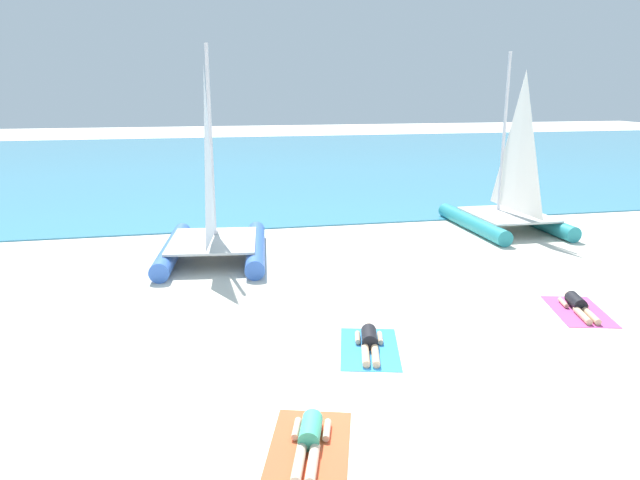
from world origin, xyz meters
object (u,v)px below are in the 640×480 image
(sunbather_right, at_px, (578,305))
(sunbather_left, at_px, (310,437))
(towel_middle, at_px, (369,349))
(towel_right, at_px, (578,311))
(sailboat_blue, at_px, (213,229))
(sunbather_middle, at_px, (369,341))
(towel_left, at_px, (309,448))
(sailboat_teal, at_px, (507,205))

(sunbather_right, bearing_deg, sunbather_left, -136.13)
(towel_middle, distance_m, towel_right, 5.20)
(sailboat_blue, xyz_separation_m, towel_middle, (2.66, -6.84, -0.89))
(towel_middle, distance_m, sunbather_middle, 0.14)
(towel_left, relative_size, sunbather_left, 1.23)
(sailboat_teal, relative_size, sunbather_right, 3.88)
(towel_middle, xyz_separation_m, sunbather_right, (5.15, 0.95, 0.13))
(sailboat_blue, xyz_separation_m, towel_right, (7.79, -5.95, -0.89))
(sailboat_blue, distance_m, towel_right, 9.85)
(sailboat_blue, bearing_deg, sunbather_right, -30.29)
(sunbather_left, bearing_deg, towel_left, -90.00)
(sunbather_left, bearing_deg, sunbather_middle, 75.90)
(sunbather_right, bearing_deg, towel_left, -135.79)
(sailboat_teal, bearing_deg, sunbather_left, -129.64)
(towel_middle, relative_size, sunbather_middle, 1.22)
(towel_right, bearing_deg, sailboat_blue, 142.62)
(sailboat_teal, xyz_separation_m, towel_right, (-2.37, -7.47, -0.89))
(towel_left, distance_m, sunbather_left, 0.14)
(towel_left, relative_size, towel_middle, 1.00)
(sunbather_right, bearing_deg, sailboat_blue, 158.01)
(sunbather_middle, bearing_deg, sunbather_left, -106.38)
(sunbather_left, distance_m, sunbather_right, 7.84)
(towel_right, bearing_deg, sailboat_teal, 72.42)
(sunbather_left, bearing_deg, towel_right, 45.37)
(sailboat_blue, distance_m, sailboat_teal, 10.27)
(sunbather_left, relative_size, towel_middle, 0.81)
(towel_left, xyz_separation_m, sunbather_left, (0.02, 0.06, 0.13))
(sailboat_blue, relative_size, towel_right, 3.18)
(sailboat_teal, xyz_separation_m, sunbather_left, (-9.22, -11.19, -0.77))
(sailboat_teal, bearing_deg, towel_middle, -132.05)
(sailboat_blue, height_order, sailboat_teal, sailboat_blue)
(sailboat_blue, xyz_separation_m, towel_left, (0.92, -9.74, -0.89))
(towel_right, distance_m, sunbather_right, 0.14)
(sailboat_blue, relative_size, towel_left, 3.18)
(towel_left, height_order, towel_right, same)
(sailboat_teal, bearing_deg, sunbather_middle, -132.21)
(sunbather_middle, relative_size, towel_right, 0.82)
(sailboat_teal, height_order, sunbather_left, sailboat_teal)
(sunbather_left, bearing_deg, towel_middle, 75.57)
(sunbather_left, height_order, towel_middle, sunbather_left)
(sunbather_middle, height_order, towel_right, sunbather_middle)
(sailboat_teal, xyz_separation_m, towel_left, (-9.24, -11.25, -0.89))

